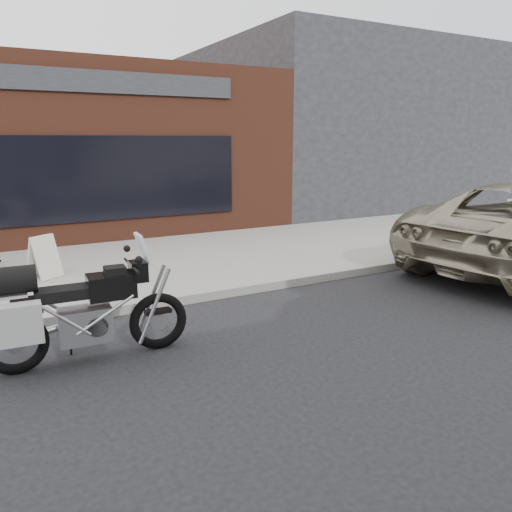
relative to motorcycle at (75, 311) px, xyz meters
name	(u,v)px	position (x,y,z in m)	size (l,w,h in m)	color
ground	(362,419)	(2.16, -2.58, -0.65)	(120.00, 120.00, 0.00)	black
near_sidewalk	(147,260)	(2.16, 4.42, -0.58)	(44.00, 6.00, 0.15)	gray
storefront	(12,151)	(0.16, 11.40, 1.60)	(14.00, 10.07, 4.50)	brown
neighbour_building	(329,130)	(12.16, 11.42, 2.35)	(10.00, 10.00, 6.00)	#242428
motorcycle	(75,311)	(0.00, 0.00, 0.00)	(2.39, 0.77, 1.51)	black
sandwich_sign	(43,257)	(0.05, 3.71, -0.11)	(0.65, 0.64, 0.78)	beige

